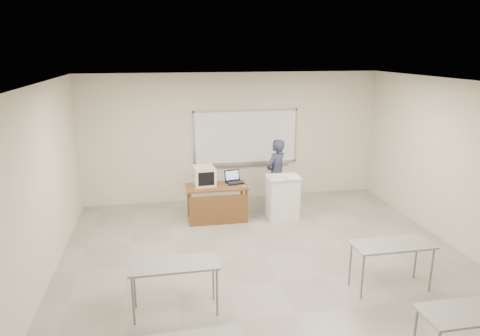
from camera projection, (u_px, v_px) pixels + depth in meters
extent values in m
cube|color=gray|center=(278.00, 281.00, 6.68)|extent=(7.00, 8.00, 0.01)
cube|color=white|center=(246.00, 137.00, 10.09)|extent=(2.40, 0.03, 1.20)
cube|color=#B7BABC|center=(246.00, 111.00, 9.92)|extent=(2.48, 0.04, 0.04)
cube|color=#B7BABC|center=(246.00, 162.00, 10.25)|extent=(2.48, 0.04, 0.04)
cube|color=#B7BABC|center=(194.00, 139.00, 9.87)|extent=(0.04, 0.04, 1.28)
cube|color=#B7BABC|center=(295.00, 135.00, 10.31)|extent=(0.04, 0.04, 1.28)
cube|color=#B7BABC|center=(246.00, 164.00, 10.22)|extent=(2.16, 0.07, 0.02)
cube|color=gray|center=(174.00, 264.00, 5.73)|extent=(1.20, 0.50, 0.03)
cylinder|color=slate|center=(133.00, 301.00, 5.54)|extent=(0.03, 0.03, 0.70)
cylinder|color=slate|center=(217.00, 292.00, 5.74)|extent=(0.03, 0.03, 0.70)
cylinder|color=slate|center=(134.00, 285.00, 5.92)|extent=(0.03, 0.03, 0.70)
cylinder|color=slate|center=(213.00, 277.00, 6.11)|extent=(0.03, 0.03, 0.70)
cube|color=gray|center=(393.00, 245.00, 6.31)|extent=(1.20, 0.50, 0.03)
cylinder|color=slate|center=(362.00, 277.00, 6.12)|extent=(0.03, 0.03, 0.70)
cylinder|color=slate|center=(431.00, 270.00, 6.32)|extent=(0.03, 0.03, 0.70)
cylinder|color=slate|center=(350.00, 264.00, 6.50)|extent=(0.03, 0.03, 0.70)
cylinder|color=slate|center=(416.00, 258.00, 6.70)|extent=(0.03, 0.03, 0.70)
cube|color=gray|center=(474.00, 312.00, 4.70)|extent=(1.20, 0.50, 0.03)
cylinder|color=slate|center=(415.00, 335.00, 4.89)|extent=(0.03, 0.03, 0.70)
cube|color=brown|center=(217.00, 187.00, 8.92)|extent=(1.28, 0.64, 0.04)
cube|color=brown|center=(219.00, 210.00, 8.75)|extent=(1.22, 0.03, 0.63)
cylinder|color=#503C1A|center=(191.00, 210.00, 8.67)|extent=(0.06, 0.06, 0.71)
cylinder|color=#503C1A|center=(246.00, 206.00, 8.88)|extent=(0.06, 0.06, 0.71)
cylinder|color=#503C1A|center=(189.00, 201.00, 9.16)|extent=(0.06, 0.06, 0.71)
cylinder|color=#503C1A|center=(242.00, 198.00, 9.37)|extent=(0.06, 0.06, 0.71)
cube|color=white|center=(283.00, 198.00, 9.07)|extent=(0.63, 0.45, 0.90)
cube|color=white|center=(283.00, 177.00, 8.95)|extent=(0.67, 0.49, 0.04)
cube|color=beige|center=(204.00, 175.00, 8.96)|extent=(0.41, 0.44, 0.39)
cube|color=beige|center=(205.00, 179.00, 8.74)|extent=(0.43, 0.04, 0.41)
cube|color=black|center=(205.00, 179.00, 8.71)|extent=(0.33, 0.01, 0.28)
cube|color=black|center=(235.00, 183.00, 9.08)|extent=(0.34, 0.25, 0.02)
cube|color=black|center=(235.00, 182.00, 9.07)|extent=(0.28, 0.14, 0.01)
cube|color=black|center=(234.00, 175.00, 9.19)|extent=(0.34, 0.07, 0.23)
cube|color=#7883C1|center=(234.00, 175.00, 9.19)|extent=(0.29, 0.05, 0.18)
ellipsoid|color=#94969A|center=(245.00, 186.00, 8.82)|extent=(0.11, 0.08, 0.04)
cube|color=beige|center=(278.00, 178.00, 8.80)|extent=(0.49, 0.26, 0.03)
imported|color=black|center=(276.00, 174.00, 9.61)|extent=(0.69, 0.66, 1.59)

